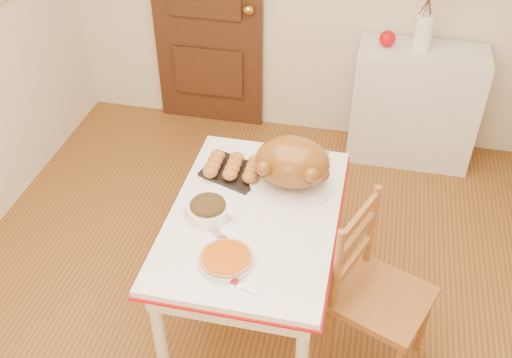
% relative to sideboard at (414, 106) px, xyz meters
% --- Properties ---
extents(floor, '(3.50, 4.00, 0.00)m').
position_rel_sideboard_xyz_m(floor, '(-0.89, -1.78, -0.44)').
color(floor, brown).
rests_on(floor, ground).
extents(sideboard, '(0.88, 0.39, 0.88)m').
position_rel_sideboard_xyz_m(sideboard, '(0.00, 0.00, 0.00)').
color(sideboard, silver).
rests_on(sideboard, floor).
extents(kitchen_table, '(0.84, 1.23, 0.74)m').
position_rel_sideboard_xyz_m(kitchen_table, '(-0.81, -1.71, -0.07)').
color(kitchen_table, white).
rests_on(kitchen_table, floor).
extents(chair_oak, '(0.55, 0.55, 0.95)m').
position_rel_sideboard_xyz_m(chair_oak, '(-0.13, -1.88, 0.04)').
color(chair_oak, brown).
rests_on(chair_oak, floor).
extents(berry_vase, '(0.27, 0.27, 0.52)m').
position_rel_sideboard_xyz_m(berry_vase, '(-0.03, 0.00, 0.70)').
color(berry_vase, white).
rests_on(berry_vase, sideboard).
extents(apple, '(0.11, 0.11, 0.11)m').
position_rel_sideboard_xyz_m(apple, '(-0.26, 0.00, 0.50)').
color(apple, '#B70B0B').
rests_on(apple, sideboard).
extents(turkey_platter, '(0.48, 0.40, 0.28)m').
position_rel_sideboard_xyz_m(turkey_platter, '(-0.66, -1.46, 0.44)').
color(turkey_platter, brown).
rests_on(turkey_platter, kitchen_table).
extents(pumpkin_pie, '(0.28, 0.28, 0.05)m').
position_rel_sideboard_xyz_m(pumpkin_pie, '(-0.86, -2.06, 0.32)').
color(pumpkin_pie, '#B04906').
rests_on(pumpkin_pie, kitchen_table).
extents(stuffing_dish, '(0.31, 0.28, 0.10)m').
position_rel_sideboard_xyz_m(stuffing_dish, '(-1.02, -1.78, 0.35)').
color(stuffing_dish, '#50391B').
rests_on(stuffing_dish, kitchen_table).
extents(rolls_tray, '(0.37, 0.33, 0.08)m').
position_rel_sideboard_xyz_m(rolls_tray, '(-0.99, -1.42, 0.34)').
color(rolls_tray, '#99561A').
rests_on(rolls_tray, kitchen_table).
extents(pie_server, '(0.20, 0.10, 0.01)m').
position_rel_sideboard_xyz_m(pie_server, '(-0.77, -2.17, 0.30)').
color(pie_server, silver).
rests_on(pie_server, kitchen_table).
extents(carving_knife, '(0.22, 0.18, 0.01)m').
position_rel_sideboard_xyz_m(carving_knife, '(-0.95, -1.89, 0.30)').
color(carving_knife, silver).
rests_on(carving_knife, kitchen_table).
extents(drinking_glass, '(0.07, 0.07, 0.11)m').
position_rel_sideboard_xyz_m(drinking_glass, '(-0.78, -1.27, 0.35)').
color(drinking_glass, white).
rests_on(drinking_glass, kitchen_table).
extents(shaker_pair, '(0.08, 0.05, 0.08)m').
position_rel_sideboard_xyz_m(shaker_pair, '(-0.54, -1.22, 0.33)').
color(shaker_pair, white).
rests_on(shaker_pair, kitchen_table).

